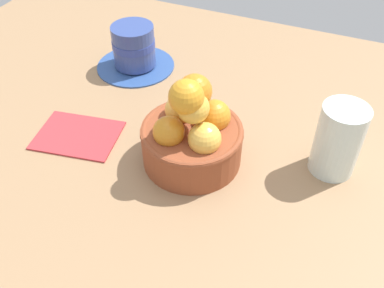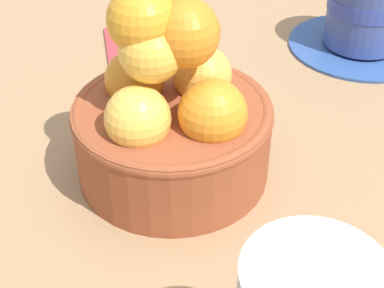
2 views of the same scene
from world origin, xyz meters
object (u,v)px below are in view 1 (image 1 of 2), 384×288
(coffee_cup, at_px, (134,49))
(terracotta_bowl, at_px, (192,134))
(water_glass, at_px, (338,140))
(folded_napkin, at_px, (78,135))

(coffee_cup, bearing_deg, terracotta_bowl, -43.82)
(coffee_cup, bearing_deg, water_glass, -18.16)
(coffee_cup, distance_m, water_glass, 0.40)
(water_glass, bearing_deg, terracotta_bowl, -161.60)
(terracotta_bowl, relative_size, water_glass, 1.39)
(folded_napkin, bearing_deg, coffee_cup, 93.71)
(terracotta_bowl, relative_size, folded_napkin, 1.18)
(water_glass, bearing_deg, coffee_cup, 161.84)
(terracotta_bowl, bearing_deg, folded_napkin, -173.05)
(coffee_cup, height_order, water_glass, water_glass)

